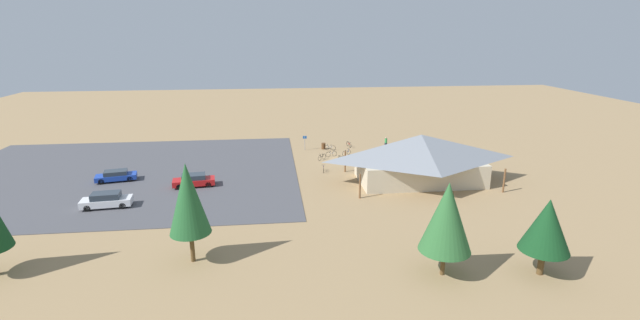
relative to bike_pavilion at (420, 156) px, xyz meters
The scene contains 22 objects.
ground 13.15m from the bike_pavilion, 52.90° to the right, with size 160.00×160.00×0.00m, color #9E7F56.
parking_lot_asphalt 36.07m from the bike_pavilion, 10.75° to the right, with size 42.65×33.48×0.05m, color #4C4C51.
bike_pavilion is the anchor object (origin of this frame).
trash_bin 18.66m from the bike_pavilion, 59.99° to the right, with size 0.60×0.60×0.90m, color brown.
lot_sign 19.93m from the bike_pavilion, 52.75° to the right, with size 0.56×0.08×2.20m.
pine_center 20.90m from the bike_pavilion, 76.03° to the left, with size 3.68×3.68×6.99m.
pine_east 21.10m from the bike_pavilion, 95.36° to the left, with size 3.46×3.46×5.76m.
pine_mideast 28.34m from the bike_pavilion, 35.10° to the left, with size 3.06×3.06×7.78m.
bicycle_green_mid_cluster 11.20m from the bike_pavilion, 59.65° to the right, with size 1.31×1.14×0.78m.
bicycle_teal_front_row 12.37m from the bike_pavilion, 49.90° to the right, with size 0.52×1.61×0.79m.
bicycle_red_lone_east 17.78m from the bike_pavilion, 72.46° to the right, with size 0.53×1.73×0.81m.
bicycle_black_near_sign 14.69m from the bike_pavilion, 45.31° to the right, with size 1.21×1.26×0.89m.
bicycle_white_yard_center 14.80m from the bike_pavilion, 53.52° to the right, with size 1.63×0.58×0.85m.
bicycle_purple_edge_south 11.99m from the bike_pavilion, 24.88° to the right, with size 0.48×1.65×0.77m.
bicycle_silver_trailside 17.58m from the bike_pavilion, 61.19° to the right, with size 1.61×0.68×0.88m.
bicycle_blue_by_bin 13.96m from the bike_pavilion, 61.99° to the right, with size 1.38×1.19×0.90m.
car_blue_near_entry 35.30m from the bike_pavilion, ahead, with size 4.72×2.68×1.26m.
car_red_second_row 25.85m from the bike_pavilion, ahead, with size 4.77×2.37×1.40m.
car_white_mid_lot 33.68m from the bike_pavilion, ahead, with size 4.87×2.24×1.51m.
visitor_by_pavilion 15.90m from the bike_pavilion, 116.08° to the right, with size 0.36×0.36×1.77m.
visitor_near_lot 15.66m from the bike_pavilion, 90.38° to the right, with size 0.37×0.36×1.70m.
visitor_crossing_yard 12.78m from the bike_pavilion, 96.39° to the right, with size 0.36×0.36×1.79m.
Camera 1 is at (9.27, 57.75, 16.80)m, focal length 25.00 mm.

